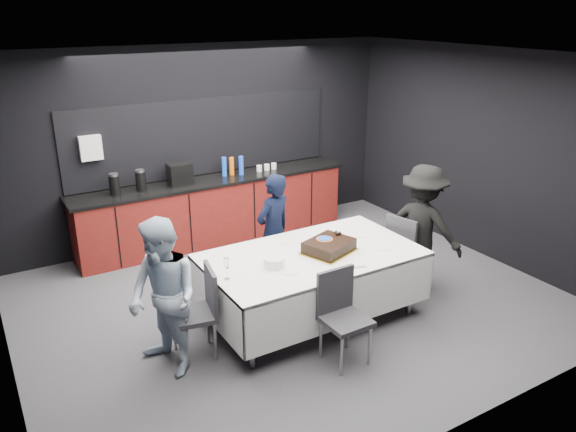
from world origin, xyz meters
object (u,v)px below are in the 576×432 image
at_px(plate_stack, 274,262).
at_px(person_center, 274,231).
at_px(champagne_flute, 226,264).
at_px(party_table, 312,265).
at_px(person_left, 164,298).
at_px(chair_right, 405,245).
at_px(chair_left, 201,306).
at_px(person_right, 422,227).
at_px(chair_near, 341,310).
at_px(cake_assembly, 329,246).

height_order(plate_stack, person_center, person_center).
bearing_deg(champagne_flute, person_center, 42.06).
relative_size(party_table, person_left, 1.51).
bearing_deg(champagne_flute, chair_right, 3.31).
bearing_deg(chair_left, person_right, -0.12).
distance_m(plate_stack, chair_near, 0.85).
distance_m(party_table, person_center, 0.89).
height_order(person_center, person_left, person_left).
height_order(chair_left, chair_near, same).
height_order(chair_near, person_right, person_right).
height_order(party_table, cake_assembly, cake_assembly).
distance_m(person_center, person_left, 1.98).
bearing_deg(chair_near, plate_stack, 114.93).
distance_m(party_table, person_right, 1.57).
bearing_deg(cake_assembly, person_right, 0.88).
bearing_deg(person_right, cake_assembly, 65.80).
distance_m(cake_assembly, plate_stack, 0.69).
bearing_deg(person_right, plate_stack, 65.85).
height_order(plate_stack, champagne_flute, champagne_flute).
bearing_deg(person_right, party_table, 63.69).
distance_m(chair_right, person_right, 0.31).
bearing_deg(person_center, cake_assembly, 82.55).
relative_size(chair_left, person_left, 0.60).
xyz_separation_m(plate_stack, champagne_flute, (-0.54, -0.01, 0.11)).
relative_size(cake_assembly, chair_near, 0.70).
distance_m(chair_right, person_center, 1.61).
bearing_deg(chair_near, chair_right, 28.47).
xyz_separation_m(chair_near, person_left, (-1.52, 0.69, 0.23)).
xyz_separation_m(cake_assembly, chair_right, (1.22, 0.12, -0.31)).
bearing_deg(party_table, person_left, -176.50).
distance_m(cake_assembly, chair_near, 0.87).
height_order(plate_stack, chair_near, chair_near).
relative_size(cake_assembly, person_center, 0.45).
bearing_deg(cake_assembly, champagne_flute, -178.94).
height_order(plate_stack, chair_left, chair_left).
bearing_deg(person_left, cake_assembly, 76.92).
bearing_deg(chair_right, chair_near, -151.53).
xyz_separation_m(person_left, person_right, (3.26, 0.07, 0.01)).
bearing_deg(person_center, party_table, 71.26).
bearing_deg(chair_left, person_left, -168.88).
relative_size(party_table, chair_near, 2.51).
bearing_deg(cake_assembly, plate_stack, -178.98).
distance_m(party_table, plate_stack, 0.54).
relative_size(chair_right, chair_near, 1.00).
height_order(chair_right, person_left, person_left).
distance_m(party_table, chair_left, 1.31).
height_order(chair_left, person_left, person_left).
xyz_separation_m(party_table, chair_right, (1.40, 0.06, -0.11)).
height_order(party_table, person_right, person_right).
height_order(plate_stack, person_left, person_left).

